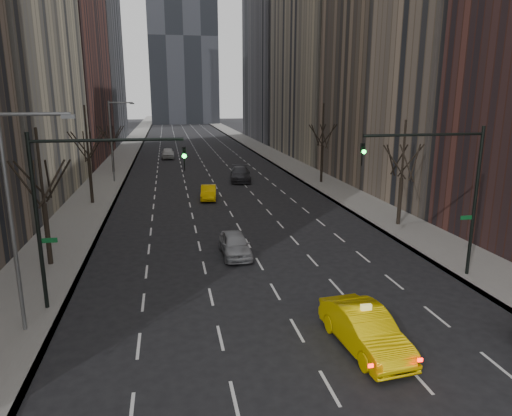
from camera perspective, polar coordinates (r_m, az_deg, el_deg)
sidewalk_left at (r=79.71m, az=-16.19°, el=6.35°), size 4.50×320.00×0.15m
sidewalk_right at (r=81.24m, az=1.39°, el=7.02°), size 4.50×320.00×0.15m
bld_left_far at (r=77.60m, az=-24.96°, el=21.75°), size 14.00×28.00×44.00m
bld_right_deep at (r=108.89m, az=3.62°, el=23.99°), size 14.00×30.00×58.00m
tree_lw_b at (r=28.32m, az=-24.97°, el=0.48°), size 3.36×3.50×7.82m
tree_lw_c at (r=43.73m, az=-20.16°, el=5.61°), size 3.36×3.50×8.74m
tree_lw_d at (r=61.50m, az=-17.58°, el=7.49°), size 3.36×3.50×7.36m
tree_rw_b at (r=35.68m, az=17.73°, el=3.62°), size 3.36×3.50×7.82m
tree_rw_c at (r=51.99m, az=8.28°, el=7.47°), size 3.36×3.50×8.74m
traffic_mast_left at (r=21.60m, az=-21.67°, el=1.82°), size 6.69×0.39×8.00m
traffic_mast_right at (r=25.48m, az=22.93°, el=3.39°), size 6.69×0.39×8.00m
streetlight_near at (r=20.09m, az=-27.56°, el=0.77°), size 2.83×0.22×9.00m
streetlight_far at (r=54.27m, az=-17.31°, el=8.94°), size 2.83×0.22×9.00m
taxi_sedan at (r=18.78m, az=13.44°, el=-14.51°), size 2.19×5.09×1.63m
silver_sedan_ahead at (r=28.27m, az=-2.64°, el=-4.56°), size 1.72×4.21×1.43m
far_taxi at (r=43.95m, az=-5.95°, el=1.96°), size 1.86×4.18×1.33m
far_suv_grey at (r=53.32m, az=-1.97°, el=4.27°), size 3.01×5.89×1.64m
far_car_white at (r=74.54m, az=-10.95°, el=6.75°), size 2.00×4.87×1.65m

